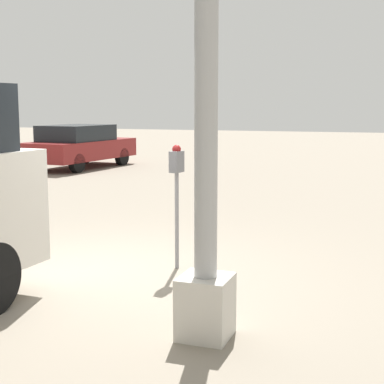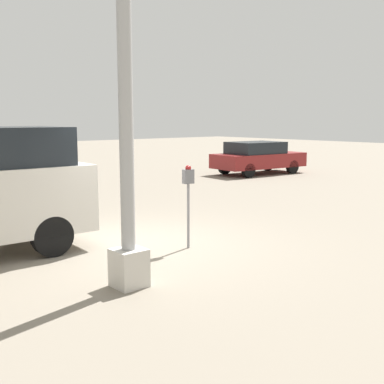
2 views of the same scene
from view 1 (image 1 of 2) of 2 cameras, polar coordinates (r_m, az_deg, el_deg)
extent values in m
plane|color=gray|center=(7.17, -8.26, -8.08)|extent=(80.00, 80.00, 0.00)
cylinder|color=gray|center=(7.30, -1.48, -2.80)|extent=(0.05, 0.05, 1.21)
cube|color=slate|center=(7.19, -1.50, 2.95)|extent=(0.21, 0.14, 0.26)
sphere|color=maroon|center=(7.18, -1.51, 4.16)|extent=(0.11, 0.11, 0.11)
cube|color=beige|center=(5.24, 1.31, -11.07)|extent=(0.44, 0.44, 0.55)
cube|color=maroon|center=(19.56, -10.73, 4.07)|extent=(4.27, 2.14, 0.60)
cube|color=black|center=(19.36, -11.13, 5.65)|extent=(2.41, 1.82, 0.50)
cube|color=orange|center=(21.54, -8.81, 4.10)|extent=(0.09, 0.13, 0.20)
cylinder|color=black|center=(21.06, -10.37, 3.56)|extent=(0.60, 0.27, 0.59)
cylinder|color=black|center=(20.21, -6.81, 3.43)|extent=(0.60, 0.27, 0.59)
cylinder|color=black|center=(19.05, -14.84, 2.91)|extent=(0.60, 0.27, 0.59)
cylinder|color=black|center=(18.10, -11.10, 2.76)|extent=(0.60, 0.27, 0.59)
camera|label=2|loc=(4.22, 95.56, 4.16)|focal=45.00mm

